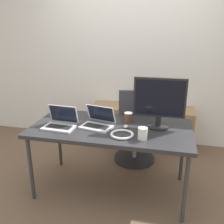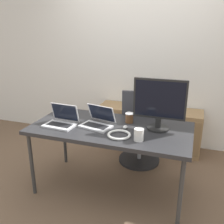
{
  "view_description": "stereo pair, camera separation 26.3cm",
  "coord_description": "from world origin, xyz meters",
  "px_view_note": "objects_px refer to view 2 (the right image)",
  "views": [
    {
      "loc": [
        0.55,
        -2.38,
        1.78
      ],
      "look_at": [
        0.0,
        0.04,
        0.92
      ],
      "focal_mm": 40.0,
      "sensor_mm": 36.0,
      "label": 1
    },
    {
      "loc": [
        0.81,
        -2.31,
        1.78
      ],
      "look_at": [
        0.0,
        0.04,
        0.92
      ],
      "focal_mm": 40.0,
      "sensor_mm": 36.0,
      "label": 2
    }
  ],
  "objects_px": {
    "laptop_right": "(61,121)",
    "cable_coil": "(119,135)",
    "monitor": "(159,104)",
    "office_chair": "(140,137)",
    "mouse": "(125,127)",
    "coffee_cup_brown": "(129,118)",
    "cabinet_right": "(185,133)",
    "cabinet_left": "(115,124)",
    "coffee_cup_white": "(139,135)",
    "laptop_left": "(98,122)"
  },
  "relations": [
    {
      "from": "office_chair",
      "to": "coffee_cup_brown",
      "type": "bearing_deg",
      "value": -93.12
    },
    {
      "from": "laptop_left",
      "to": "laptop_right",
      "type": "distance_m",
      "value": 0.39
    },
    {
      "from": "office_chair",
      "to": "monitor",
      "type": "height_order",
      "value": "monitor"
    },
    {
      "from": "cabinet_left",
      "to": "monitor",
      "type": "bearing_deg",
      "value": -52.48
    },
    {
      "from": "cabinet_left",
      "to": "cabinet_right",
      "type": "height_order",
      "value": "same"
    },
    {
      "from": "mouse",
      "to": "cable_coil",
      "type": "relative_size",
      "value": 0.28
    },
    {
      "from": "laptop_right",
      "to": "coffee_cup_white",
      "type": "distance_m",
      "value": 0.88
    },
    {
      "from": "cabinet_left",
      "to": "cabinet_right",
      "type": "distance_m",
      "value": 1.08
    },
    {
      "from": "laptop_left",
      "to": "coffee_cup_brown",
      "type": "bearing_deg",
      "value": 34.53
    },
    {
      "from": "cabinet_left",
      "to": "coffee_cup_white",
      "type": "bearing_deg",
      "value": -63.51
    },
    {
      "from": "monitor",
      "to": "coffee_cup_brown",
      "type": "height_order",
      "value": "monitor"
    },
    {
      "from": "coffee_cup_brown",
      "to": "cable_coil",
      "type": "xyz_separation_m",
      "value": [
        0.0,
        -0.38,
        -0.04
      ]
    },
    {
      "from": "office_chair",
      "to": "coffee_cup_brown",
      "type": "height_order",
      "value": "office_chair"
    },
    {
      "from": "laptop_right",
      "to": "cabinet_left",
      "type": "bearing_deg",
      "value": 82.31
    },
    {
      "from": "laptop_right",
      "to": "coffee_cup_white",
      "type": "bearing_deg",
      "value": -7.03
    },
    {
      "from": "mouse",
      "to": "cable_coil",
      "type": "xyz_separation_m",
      "value": [
        -0.0,
        -0.19,
        -0.0
      ]
    },
    {
      "from": "laptop_right",
      "to": "cabinet_right",
      "type": "bearing_deg",
      "value": 46.01
    },
    {
      "from": "laptop_left",
      "to": "mouse",
      "type": "xyz_separation_m",
      "value": [
        0.3,
        0.02,
        -0.03
      ]
    },
    {
      "from": "cabinet_left",
      "to": "coffee_cup_white",
      "type": "distance_m",
      "value": 1.65
    },
    {
      "from": "monitor",
      "to": "coffee_cup_brown",
      "type": "xyz_separation_m",
      "value": [
        -0.33,
        0.09,
        -0.22
      ]
    },
    {
      "from": "laptop_left",
      "to": "coffee_cup_brown",
      "type": "relative_size",
      "value": 3.36
    },
    {
      "from": "laptop_right",
      "to": "cable_coil",
      "type": "xyz_separation_m",
      "value": [
        0.67,
        -0.07,
        -0.03
      ]
    },
    {
      "from": "laptop_left",
      "to": "coffee_cup_white",
      "type": "xyz_separation_m",
      "value": [
        0.5,
        -0.21,
        0.01
      ]
    },
    {
      "from": "laptop_left",
      "to": "laptop_right",
      "type": "xyz_separation_m",
      "value": [
        -0.38,
        -0.11,
        0.0
      ]
    },
    {
      "from": "cabinet_right",
      "to": "monitor",
      "type": "height_order",
      "value": "monitor"
    },
    {
      "from": "laptop_left",
      "to": "mouse",
      "type": "distance_m",
      "value": 0.3
    },
    {
      "from": "monitor",
      "to": "mouse",
      "type": "bearing_deg",
      "value": -162.94
    },
    {
      "from": "monitor",
      "to": "cabinet_left",
      "type": "bearing_deg",
      "value": 127.52
    },
    {
      "from": "coffee_cup_white",
      "to": "laptop_left",
      "type": "bearing_deg",
      "value": 156.78
    },
    {
      "from": "laptop_left",
      "to": "coffee_cup_white",
      "type": "distance_m",
      "value": 0.54
    },
    {
      "from": "mouse",
      "to": "coffee_cup_brown",
      "type": "height_order",
      "value": "coffee_cup_brown"
    },
    {
      "from": "cabinet_right",
      "to": "coffee_cup_brown",
      "type": "distance_m",
      "value": 1.25
    },
    {
      "from": "laptop_left",
      "to": "cable_coil",
      "type": "distance_m",
      "value": 0.35
    },
    {
      "from": "laptop_left",
      "to": "coffee_cup_white",
      "type": "bearing_deg",
      "value": -23.22
    },
    {
      "from": "laptop_right",
      "to": "coffee_cup_brown",
      "type": "xyz_separation_m",
      "value": [
        0.67,
        0.31,
        0.01
      ]
    },
    {
      "from": "monitor",
      "to": "cable_coil",
      "type": "relative_size",
      "value": 2.29
    },
    {
      "from": "coffee_cup_white",
      "to": "coffee_cup_brown",
      "type": "relative_size",
      "value": 1.07
    },
    {
      "from": "cabinet_right",
      "to": "laptop_right",
      "type": "relative_size",
      "value": 1.85
    },
    {
      "from": "cabinet_left",
      "to": "laptop_right",
      "type": "height_order",
      "value": "laptop_right"
    },
    {
      "from": "monitor",
      "to": "laptop_right",
      "type": "bearing_deg",
      "value": -167.55
    },
    {
      "from": "laptop_right",
      "to": "monitor",
      "type": "bearing_deg",
      "value": 12.45
    },
    {
      "from": "office_chair",
      "to": "cable_coil",
      "type": "relative_size",
      "value": 4.62
    },
    {
      "from": "office_chair",
      "to": "laptop_left",
      "type": "xyz_separation_m",
      "value": [
        -0.32,
        -0.67,
        0.42
      ]
    },
    {
      "from": "cabinet_right",
      "to": "laptop_right",
      "type": "distance_m",
      "value": 1.87
    },
    {
      "from": "laptop_left",
      "to": "cable_coil",
      "type": "bearing_deg",
      "value": -31.06
    },
    {
      "from": "cabinet_right",
      "to": "laptop_left",
      "type": "xyz_separation_m",
      "value": [
        -0.87,
        -1.19,
        0.5
      ]
    },
    {
      "from": "laptop_right",
      "to": "cable_coil",
      "type": "height_order",
      "value": "laptop_right"
    },
    {
      "from": "monitor",
      "to": "cable_coil",
      "type": "height_order",
      "value": "monitor"
    },
    {
      "from": "cable_coil",
      "to": "cabinet_right",
      "type": "bearing_deg",
      "value": 67.07
    },
    {
      "from": "cable_coil",
      "to": "mouse",
      "type": "bearing_deg",
      "value": 88.69
    }
  ]
}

